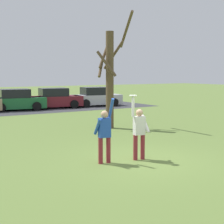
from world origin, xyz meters
TOP-DOWN VIEW (x-y plane):
  - ground_plane at (0.00, 0.00)m, footprint 120.00×120.00m
  - person_catcher at (0.05, 0.12)m, footprint 0.57×0.49m
  - person_defender at (-1.13, 0.34)m, footprint 0.59×0.50m
  - frisbee_disc at (-0.17, 0.16)m, footprint 0.24×0.24m
  - parked_car_green at (1.35, 17.12)m, footprint 4.31×2.48m
  - parked_car_maroon at (4.47, 17.17)m, footprint 4.31×2.48m
  - parked_car_silver at (8.09, 16.93)m, footprint 4.31×2.48m
  - bare_tree_tall at (2.76, 6.19)m, footprint 1.90×1.94m

SIDE VIEW (x-z plane):
  - ground_plane at x=0.00m, z-range 0.00..0.00m
  - parked_car_green at x=1.35m, z-range -0.07..1.52m
  - parked_car_maroon at x=4.47m, z-range -0.07..1.52m
  - parked_car_silver at x=8.09m, z-range -0.07..1.52m
  - person_defender at x=-1.13m, z-range -0.04..2.00m
  - person_catcher at x=0.05m, z-range -0.06..2.02m
  - frisbee_disc at x=-0.17m, z-range 2.08..2.10m
  - bare_tree_tall at x=2.76m, z-range -0.22..5.57m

